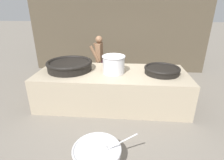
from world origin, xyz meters
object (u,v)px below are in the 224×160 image
at_px(prep_bowl_vegetables, 97,156).
at_px(giant_wok_far, 162,70).
at_px(stock_pot, 114,64).
at_px(cook, 99,59).
at_px(giant_wok_near, 70,65).

bearing_deg(prep_bowl_vegetables, giant_wok_far, 57.79).
bearing_deg(prep_bowl_vegetables, stock_pot, 86.94).
bearing_deg(cook, prep_bowl_vegetables, 100.56).
height_order(giant_wok_far, prep_bowl_vegetables, giant_wok_far).
relative_size(giant_wok_far, cook, 0.55).
bearing_deg(giant_wok_far, stock_pot, -177.48).
xyz_separation_m(giant_wok_near, cook, (0.62, 1.27, -0.16)).
relative_size(stock_pot, prep_bowl_vegetables, 0.56).
height_order(giant_wok_far, cook, cook).
height_order(giant_wok_near, prep_bowl_vegetables, giant_wok_near).
bearing_deg(giant_wok_far, cook, 144.17).
bearing_deg(stock_pot, giant_wok_far, 2.52).
bearing_deg(giant_wok_near, giant_wok_far, -1.58).
xyz_separation_m(cook, prep_bowl_vegetables, (0.49, -3.51, -0.70)).
bearing_deg(giant_wok_far, prep_bowl_vegetables, -122.21).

